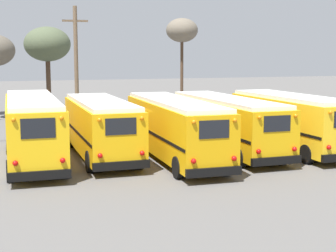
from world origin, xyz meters
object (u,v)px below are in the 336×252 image
object	(u,v)px
school_bus_2	(174,127)
school_bus_1	(101,126)
school_bus_0	(32,127)
school_bus_4	(290,121)
utility_pole	(76,66)
school_bus_3	(226,122)
bare_tree_1	(47,45)
bare_tree_3	(182,31)

from	to	relation	value
school_bus_2	school_bus_1	bearing A→B (deg)	153.22
school_bus_0	school_bus_4	world-z (taller)	school_bus_0
school_bus_0	utility_pole	distance (m)	11.92
school_bus_3	school_bus_4	size ratio (longest dim) A/B	1.15
school_bus_0	school_bus_4	bearing A→B (deg)	-6.61
school_bus_4	utility_pole	xyz separation A→B (m)	(-9.73, 12.52, 2.79)
school_bus_3	bare_tree_1	world-z (taller)	bare_tree_1
school_bus_1	school_bus_4	world-z (taller)	school_bus_4
school_bus_0	school_bus_1	bearing A→B (deg)	-0.64
bare_tree_1	school_bus_1	bearing A→B (deg)	-88.88
school_bus_1	school_bus_0	bearing A→B (deg)	179.36
school_bus_4	utility_pole	bearing A→B (deg)	127.85
school_bus_0	bare_tree_1	world-z (taller)	bare_tree_1
school_bus_4	bare_tree_1	xyz separation A→B (m)	(-10.63, 23.60, 4.43)
school_bus_1	bare_tree_3	distance (m)	22.59
school_bus_2	school_bus_4	world-z (taller)	school_bus_4
school_bus_1	school_bus_3	xyz separation A→B (m)	(6.79, -0.55, -0.02)
utility_pole	bare_tree_1	world-z (taller)	utility_pole
school_bus_0	utility_pole	size ratio (longest dim) A/B	1.27
school_bus_1	utility_pole	xyz separation A→B (m)	(0.46, 10.98, 2.84)
utility_pole	bare_tree_1	distance (m)	11.23
school_bus_0	school_bus_2	world-z (taller)	school_bus_0
school_bus_4	bare_tree_3	distance (m)	21.07
school_bus_0	school_bus_3	world-z (taller)	school_bus_0
school_bus_1	school_bus_3	size ratio (longest dim) A/B	0.88
school_bus_4	utility_pole	size ratio (longest dim) A/B	1.09
school_bus_3	school_bus_4	distance (m)	3.54
school_bus_3	utility_pole	world-z (taller)	utility_pole
utility_pole	school_bus_1	bearing A→B (deg)	-92.41
school_bus_3	school_bus_0	bearing A→B (deg)	176.68
school_bus_4	bare_tree_3	xyz separation A→B (m)	(1.08, 20.27, 5.64)
school_bus_2	bare_tree_3	world-z (taller)	bare_tree_3
bare_tree_3	school_bus_4	bearing A→B (deg)	-93.06
bare_tree_1	utility_pole	bearing A→B (deg)	-85.38
school_bus_2	school_bus_4	xyz separation A→B (m)	(6.80, 0.18, 0.01)
school_bus_0	utility_pole	bearing A→B (deg)	70.57
school_bus_2	utility_pole	world-z (taller)	utility_pole
school_bus_1	school_bus_2	size ratio (longest dim) A/B	0.88
school_bus_3	school_bus_2	bearing A→B (deg)	-161.12
school_bus_2	bare_tree_1	xyz separation A→B (m)	(-3.83, 23.78, 4.45)
school_bus_1	school_bus_4	bearing A→B (deg)	-8.58
school_bus_1	school_bus_2	xyz separation A→B (m)	(3.40, -1.71, 0.03)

